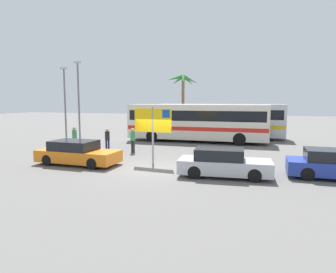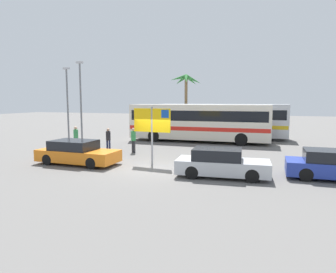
# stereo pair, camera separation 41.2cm
# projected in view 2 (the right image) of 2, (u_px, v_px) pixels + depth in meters

# --- Properties ---
(ground) EXTENTS (120.00, 120.00, 0.00)m
(ground) POSITION_uv_depth(u_px,v_px,m) (149.00, 168.00, 16.02)
(ground) COLOR #605E5B
(bus_front_coach) EXTENTS (11.80, 2.56, 3.17)m
(bus_front_coach) POSITION_uv_depth(u_px,v_px,m) (199.00, 121.00, 25.98)
(bus_front_coach) COLOR silver
(bus_front_coach) RESTS_ON ground
(bus_rear_coach) EXTENTS (11.80, 2.56, 3.17)m
(bus_rear_coach) POSITION_uv_depth(u_px,v_px,m) (222.00, 119.00, 28.72)
(bus_rear_coach) COLOR silver
(bus_rear_coach) RESTS_ON ground
(ferry_sign) EXTENTS (2.20, 0.24, 3.20)m
(ferry_sign) POSITION_uv_depth(u_px,v_px,m) (153.00, 123.00, 16.77)
(ferry_sign) COLOR gray
(ferry_sign) RESTS_ON ground
(car_silver) EXTENTS (4.35, 1.96, 1.32)m
(car_silver) POSITION_uv_depth(u_px,v_px,m) (221.00, 163.00, 14.18)
(car_silver) COLOR #B7BABF
(car_silver) RESTS_ON ground
(car_orange) EXTENTS (4.60, 1.97, 1.32)m
(car_orange) POSITION_uv_depth(u_px,v_px,m) (77.00, 153.00, 17.06)
(car_orange) COLOR orange
(car_orange) RESTS_ON ground
(car_blue) EXTENTS (4.31, 1.77, 1.32)m
(car_blue) POSITION_uv_depth(u_px,v_px,m) (335.00, 166.00, 13.71)
(car_blue) COLOR #23389E
(car_blue) RESTS_ON ground
(pedestrian_crossing_lot) EXTENTS (0.32, 0.32, 1.71)m
(pedestrian_crossing_lot) POSITION_uv_depth(u_px,v_px,m) (76.00, 136.00, 21.61)
(pedestrian_crossing_lot) COLOR #4C4C51
(pedestrian_crossing_lot) RESTS_ON ground
(pedestrian_near_sign) EXTENTS (0.32, 0.32, 1.69)m
(pedestrian_near_sign) POSITION_uv_depth(u_px,v_px,m) (133.00, 138.00, 20.67)
(pedestrian_near_sign) COLOR #2D2D33
(pedestrian_near_sign) RESTS_ON ground
(pedestrian_by_bus) EXTENTS (0.32, 0.32, 1.63)m
(pedestrian_by_bus) POSITION_uv_depth(u_px,v_px,m) (108.00, 138.00, 21.16)
(pedestrian_by_bus) COLOR #1E2347
(pedestrian_by_bus) RESTS_ON ground
(lamp_post_left_side) EXTENTS (0.56, 0.20, 6.58)m
(lamp_post_left_side) POSITION_uv_depth(u_px,v_px,m) (81.00, 99.00, 24.44)
(lamp_post_left_side) COLOR slate
(lamp_post_left_side) RESTS_ON ground
(lamp_post_right_side) EXTENTS (0.56, 0.20, 6.24)m
(lamp_post_right_side) POSITION_uv_depth(u_px,v_px,m) (68.00, 101.00, 25.66)
(lamp_post_right_side) COLOR slate
(lamp_post_right_side) RESTS_ON ground
(palm_tree_seaside) EXTENTS (3.37, 3.35, 6.38)m
(palm_tree_seaside) POSITION_uv_depth(u_px,v_px,m) (186.00, 86.00, 33.63)
(palm_tree_seaside) COLOR brown
(palm_tree_seaside) RESTS_ON ground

